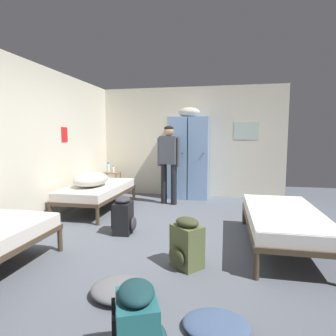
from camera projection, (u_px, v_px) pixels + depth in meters
ground_plane at (164, 236)px, 4.02m from camera, size 9.26×9.26×0.00m
room_backdrop at (115, 143)px, 5.35m from camera, size 4.37×5.85×2.57m
locker_bank at (189, 156)px, 6.46m from camera, size 0.90×0.55×2.07m
shelf_unit at (111, 182)px, 6.76m from camera, size 0.38×0.30×0.57m
bed_right at (284, 218)px, 3.58m from camera, size 0.90×1.90×0.49m
bed_left_rear at (98, 190)px, 5.48m from camera, size 0.90×1.90×0.49m
bedding_heap at (91, 179)px, 5.28m from camera, size 0.58×0.86×0.26m
person_traveler at (169, 157)px, 5.87m from camera, size 0.51×0.28×1.64m
water_bottle at (108, 168)px, 6.76m from camera, size 0.08×0.08×0.23m
lotion_bottle at (113, 169)px, 6.67m from camera, size 0.05×0.05×0.17m
backpack_black at (124, 216)px, 4.13m from camera, size 0.35×0.34×0.55m
backpack_teal at (139, 329)px, 1.70m from camera, size 0.40×0.39×0.55m
backpack_olive at (186, 244)px, 3.06m from camera, size 0.42×0.42×0.55m
clothes_pile_grey at (121, 289)px, 2.51m from camera, size 0.55×0.48×0.13m
clothes_pile_denim at (216, 325)px, 2.07m from camera, size 0.50×0.40×0.08m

